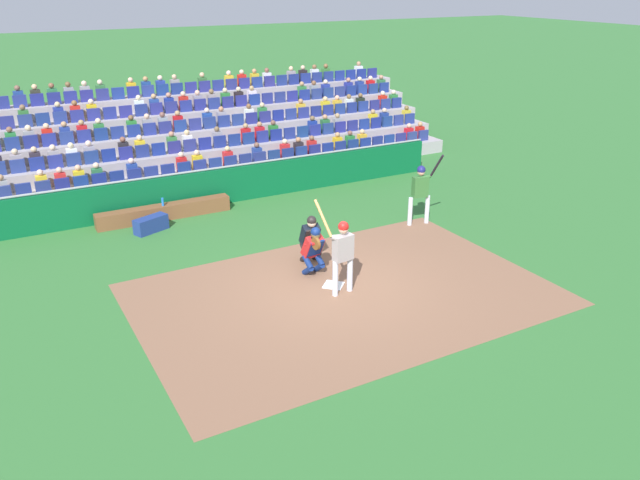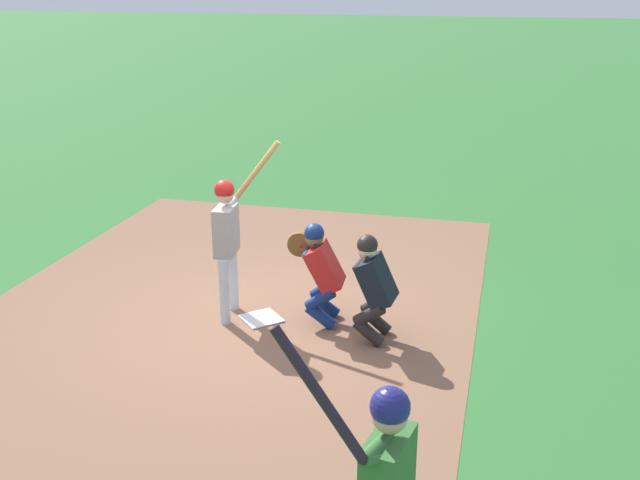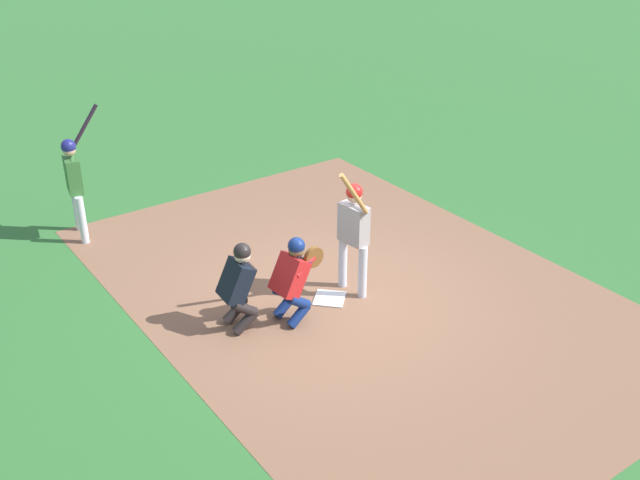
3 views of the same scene
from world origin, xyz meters
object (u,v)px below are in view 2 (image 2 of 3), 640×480
at_px(home_plate_marker, 261,318).
at_px(catcher_crouching, 320,267).
at_px(batter_at_plate, 227,233).
at_px(home_plate_umpire, 373,283).

bearing_deg(home_plate_marker, catcher_crouching, -78.89).
xyz_separation_m(home_plate_marker, batter_at_plate, (0.01, 0.41, 1.07)).
xyz_separation_m(home_plate_marker, catcher_crouching, (0.14, -0.71, 0.70)).
bearing_deg(home_plate_marker, home_plate_umpire, -95.57).
relative_size(batter_at_plate, catcher_crouching, 1.70).
bearing_deg(home_plate_marker, batter_at_plate, 87.94).
relative_size(home_plate_marker, catcher_crouching, 0.35).
bearing_deg(catcher_crouching, home_plate_marker, 101.11).
relative_size(batter_at_plate, home_plate_umpire, 1.68).
height_order(home_plate_marker, batter_at_plate, batter_at_plate).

